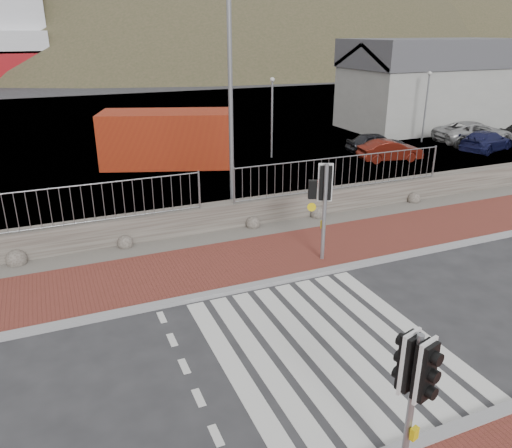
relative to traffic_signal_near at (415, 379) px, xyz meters
name	(u,v)px	position (x,y,z in m)	size (l,w,h in m)	color
ground	(326,346)	(0.69, 3.41, -1.85)	(220.00, 220.00, 0.00)	#28282B
sidewalk_far	(247,261)	(0.69, 7.91, -1.81)	(40.00, 3.00, 0.08)	maroon
kerb_near	(420,443)	(0.69, 0.41, -1.80)	(40.00, 0.25, 0.12)	gray
kerb_far	(269,283)	(0.69, 6.41, -1.80)	(40.00, 0.25, 0.12)	gray
zebra_crossing	(326,345)	(0.69, 3.41, -1.84)	(4.62, 5.60, 0.01)	silver
gravel_strip	(224,237)	(0.69, 9.91, -1.82)	(40.00, 1.50, 0.06)	#59544C
stone_wall	(216,217)	(0.69, 10.71, -1.40)	(40.00, 0.60, 0.90)	#4B443D
railing	(217,179)	(0.69, 10.56, -0.03)	(18.07, 0.07, 1.22)	gray
quay	(121,128)	(0.69, 31.31, -1.85)	(120.00, 40.00, 0.50)	#4C4C4F
water	(79,82)	(0.69, 66.31, -1.85)	(220.00, 50.00, 0.05)	#3F4C54
harbor_building	(434,83)	(20.69, 23.31, 1.08)	(12.20, 6.20, 5.80)	#9E9E99
hills_backdrop	(119,192)	(7.44, 91.31, -24.90)	(254.00, 90.00, 100.00)	#353721
traffic_signal_near	(415,379)	(0.00, 0.00, 0.00)	(0.41, 0.31, 2.57)	gray
traffic_signal_far	(324,192)	(2.71, 7.15, 0.28)	(0.72, 0.46, 2.94)	gray
streetlight	(235,78)	(1.72, 11.49, 3.04)	(1.84, 0.45, 8.68)	gray
shipping_container	(168,139)	(1.31, 19.95, -0.52)	(6.35, 2.65, 2.65)	#983010
car_a	(376,143)	(12.42, 18.03, -1.29)	(1.32, 3.28, 1.12)	black
car_b	(390,151)	(12.02, 16.26, -1.31)	(1.14, 3.28, 1.08)	#52130B
car_c	(486,141)	(18.35, 16.03, -1.28)	(1.59, 3.91, 1.13)	#141740
car_d	(474,133)	(19.12, 17.67, -1.19)	(2.19, 4.75, 1.32)	#979797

